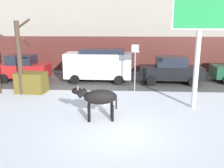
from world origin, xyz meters
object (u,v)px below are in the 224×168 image
car_red_hatchback (24,68)px  dumpster (31,82)px  car_white_van (99,64)px  bare_tree_right_lot (20,56)px  pedestrian_near_billboard (36,61)px  street_sign (135,64)px  cow_black (99,98)px  billboard (201,17)px  car_black_sedan (171,70)px  pedestrian_far_left (90,62)px

car_red_hatchback → dumpster: car_red_hatchback is taller
car_white_van → bare_tree_right_lot: size_ratio=1.08×
pedestrian_near_billboard → bare_tree_right_lot: size_ratio=0.40×
pedestrian_near_billboard → street_sign: size_ratio=0.61×
car_white_van → street_sign: size_ratio=1.64×
car_white_van → pedestrian_near_billboard: 6.80m
bare_tree_right_lot → street_sign: 6.63m
cow_black → billboard: 5.86m
car_white_van → cow_black: bearing=-83.8°
car_white_van → billboard: bearing=-46.1°
car_white_van → car_black_sedan: car_white_van is taller
car_white_van → bare_tree_right_lot: bare_tree_right_lot is taller
bare_tree_right_lot → street_sign: (6.54, 0.94, -0.55)m
cow_black → car_white_van: (-0.80, 7.31, 0.25)m
car_white_van → pedestrian_far_left: (-1.09, 3.51, -0.36)m
dumpster → pedestrian_far_left: bearing=68.6°
cow_black → street_sign: size_ratio=0.68×
cow_black → pedestrian_near_billboard: pedestrian_near_billboard is taller
car_red_hatchback → bare_tree_right_lot: bare_tree_right_lot is taller
car_black_sedan → street_sign: size_ratio=1.50×
billboard → car_red_hatchback: size_ratio=1.58×
pedestrian_far_left → car_red_hatchback: bearing=-139.7°
dumpster → car_red_hatchback: bearing=119.2°
pedestrian_far_left → car_white_van: bearing=-72.7°
car_red_hatchback → pedestrian_near_billboard: (-0.44, 3.64, -0.05)m
pedestrian_far_left → bare_tree_right_lot: (-3.00, -7.05, 1.34)m
pedestrian_far_left → bare_tree_right_lot: bare_tree_right_lot is taller
car_black_sedan → pedestrian_far_left: bearing=148.5°
cow_black → pedestrian_near_billboard: (-6.61, 10.82, -0.11)m
car_red_hatchback → car_white_van: 5.39m
pedestrian_far_left → cow_black: bearing=-80.1°
car_black_sedan → pedestrian_near_billboard: bearing=160.9°
pedestrian_far_left → street_sign: 7.11m
bare_tree_right_lot → pedestrian_far_left: bearing=67.0°
pedestrian_near_billboard → street_sign: street_sign is taller
car_white_van → street_sign: bearing=-46.6°
billboard → dumpster: (-8.95, 2.32, -3.71)m
cow_black → pedestrian_far_left: bearing=99.9°
cow_black → car_red_hatchback: bearing=130.7°
car_red_hatchback → bare_tree_right_lot: 3.87m
pedestrian_far_left → street_sign: (3.55, -6.11, 0.79)m
billboard → street_sign: bearing=134.4°
billboard → car_white_van: 8.17m
car_black_sedan → pedestrian_far_left: 7.13m
car_red_hatchback → street_sign: 8.24m
billboard → street_sign: billboard is taller
billboard → pedestrian_near_billboard: billboard is taller
car_red_hatchback → pedestrian_far_left: 5.62m
car_white_van → dumpster: bearing=-139.7°
dumpster → car_white_van: bearing=40.3°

